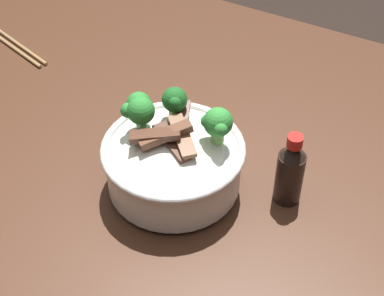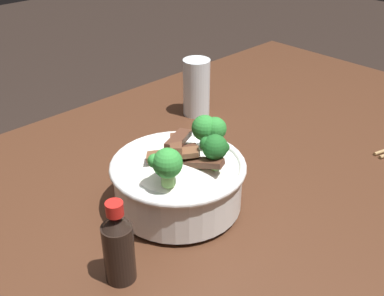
# 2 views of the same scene
# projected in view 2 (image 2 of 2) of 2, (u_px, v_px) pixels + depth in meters

# --- Properties ---
(dining_table) EXTENTS (1.50, 0.99, 0.81)m
(dining_table) POSITION_uv_depth(u_px,v_px,m) (230.00, 247.00, 0.84)
(dining_table) COLOR #472819
(dining_table) RESTS_ON ground
(rice_bowl) EXTENTS (0.21, 0.21, 0.15)m
(rice_bowl) POSITION_uv_depth(u_px,v_px,m) (179.00, 176.00, 0.74)
(rice_bowl) COLOR white
(rice_bowl) RESTS_ON dining_table
(drinking_glass) EXTENTS (0.06, 0.06, 0.13)m
(drinking_glass) POSITION_uv_depth(u_px,v_px,m) (196.00, 90.00, 1.05)
(drinking_glass) COLOR white
(drinking_glass) RESTS_ON dining_table
(soy_sauce_bottle) EXTENTS (0.04, 0.04, 0.13)m
(soy_sauce_bottle) POSITION_uv_depth(u_px,v_px,m) (118.00, 246.00, 0.61)
(soy_sauce_bottle) COLOR black
(soy_sauce_bottle) RESTS_ON dining_table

